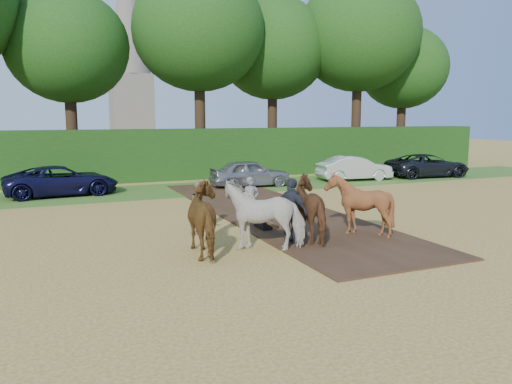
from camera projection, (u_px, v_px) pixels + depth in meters
name	position (u px, v px, depth m)	size (l,w,h in m)	color
ground	(331.00, 262.00, 12.98)	(120.00, 120.00, 0.00)	gold
earth_strip	(271.00, 210.00, 19.92)	(4.50, 17.00, 0.05)	#472D1C
grass_verge	(187.00, 189.00, 25.70)	(50.00, 5.00, 0.03)	#38601E
hedgerow	(167.00, 155.00, 29.57)	(46.00, 1.60, 3.00)	#14380F
spectator_near	(201.00, 207.00, 16.14)	(0.82, 0.64, 1.68)	#B1A18B
spectator_far	(292.00, 212.00, 14.57)	(1.16, 0.48, 1.98)	#22252E
plough_team	(289.00, 211.00, 14.74)	(6.44, 4.66, 1.96)	brown
parked_cars	(237.00, 174.00, 26.58)	(35.24, 3.89, 1.47)	silver
treeline	(124.00, 31.00, 30.69)	(48.70, 10.60, 14.21)	#382616
church	(129.00, 36.00, 62.48)	(5.20, 5.20, 27.00)	slate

